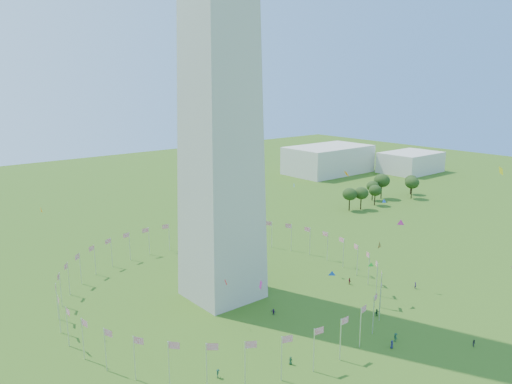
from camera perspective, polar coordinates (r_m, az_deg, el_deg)
ground at (r=101.92m, az=14.05°, el=-20.41°), size 600.00×600.00×0.00m
flag_ring at (r=131.45m, az=-3.85°, el=-9.89°), size 80.24×80.24×9.00m
gov_building_east_a at (r=300.50m, az=8.26°, el=3.69°), size 50.00×30.00×16.00m
gov_building_east_b at (r=314.17m, az=17.25°, el=3.27°), size 35.00×25.00×12.00m
crowd at (r=112.12m, az=12.67°, el=-16.51°), size 84.07×62.14×1.91m
kites_aloft at (r=114.95m, az=8.20°, el=-5.34°), size 116.27×75.62×31.33m
tree_line_east at (r=234.33m, az=14.18°, el=0.09°), size 53.25×16.02×11.57m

